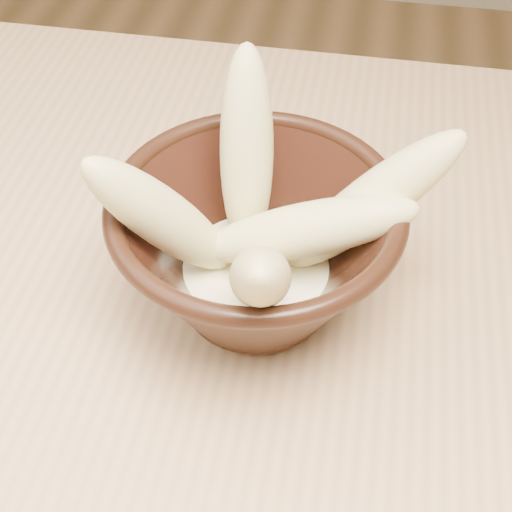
{
  "coord_description": "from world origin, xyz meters",
  "views": [
    {
      "loc": [
        0.11,
        -0.26,
        1.15
      ],
      "look_at": [
        0.05,
        0.06,
        0.8
      ],
      "focal_mm": 50.0,
      "sensor_mm": 36.0,
      "label": 1
    }
  ],
  "objects": [
    {
      "name": "table",
      "position": [
        0.0,
        0.0,
        0.67
      ],
      "size": [
        1.2,
        0.8,
        0.75
      ],
      "color": "tan",
      "rests_on": "ground"
    },
    {
      "name": "milk_puddle",
      "position": [
        0.05,
        0.06,
        0.78
      ],
      "size": [
        0.11,
        0.11,
        0.01
      ],
      "primitive_type": "cylinder",
      "color": "#FAF2C9",
      "rests_on": "bowl"
    },
    {
      "name": "banana_left",
      "position": [
        -0.0,
        0.04,
        0.85
      ],
      "size": [
        0.11,
        0.09,
        0.13
      ],
      "primitive_type": "ellipsoid",
      "rotation": [
        0.6,
        0.0,
        -1.0
      ],
      "color": "#D6CB7F",
      "rests_on": "bowl"
    },
    {
      "name": "banana_across",
      "position": [
        0.08,
        0.05,
        0.83
      ],
      "size": [
        0.15,
        0.05,
        0.08
      ],
      "primitive_type": "ellipsoid",
      "rotation": [
        1.22,
        0.0,
        1.66
      ],
      "color": "#D6CB7F",
      "rests_on": "bowl"
    },
    {
      "name": "banana_front",
      "position": [
        0.06,
        -0.0,
        0.85
      ],
      "size": [
        0.05,
        0.13,
        0.14
      ],
      "primitive_type": "ellipsoid",
      "rotation": [
        0.7,
        0.0,
        0.16
      ],
      "color": "#D6CB7F",
      "rests_on": "bowl"
    },
    {
      "name": "bowl",
      "position": [
        0.05,
        0.06,
        0.81
      ],
      "size": [
        0.19,
        0.19,
        0.1
      ],
      "rotation": [
        0.0,
        0.0,
        0.05
      ],
      "color": "black",
      "rests_on": "table"
    },
    {
      "name": "banana_right",
      "position": [
        0.12,
        0.08,
        0.84
      ],
      "size": [
        0.13,
        0.07,
        0.13
      ],
      "primitive_type": "ellipsoid",
      "rotation": [
        0.78,
        0.0,
        1.86
      ],
      "color": "#D6CB7F",
      "rests_on": "bowl"
    },
    {
      "name": "banana_upright",
      "position": [
        0.04,
        0.09,
        0.86
      ],
      "size": [
        0.05,
        0.08,
        0.15
      ],
      "primitive_type": "ellipsoid",
      "rotation": [
        0.33,
        0.0,
        3.29
      ],
      "color": "#D6CB7F",
      "rests_on": "bowl"
    }
  ]
}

